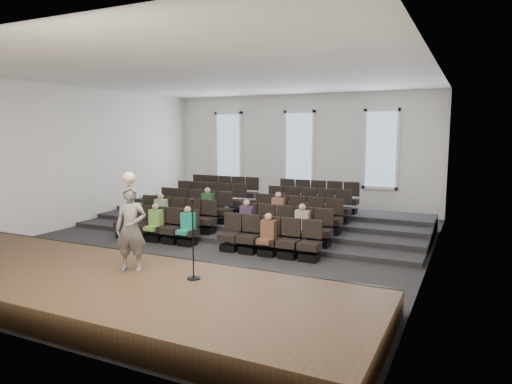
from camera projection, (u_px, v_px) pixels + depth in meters
ground at (219, 243)px, 13.94m from camera, size 14.00×14.00×0.00m
ceiling at (217, 76)px, 13.29m from camera, size 12.00×14.00×0.02m
wall_back at (300, 152)px, 19.89m from camera, size 12.00×0.04×5.00m
wall_left at (72, 157)px, 16.21m from camera, size 0.04×14.00×5.00m
wall_right at (433, 169)px, 11.03m from camera, size 0.04×14.00×5.00m
stage at (93, 286)px, 9.36m from camera, size 11.80×3.60×0.50m
stage_lip at (148, 264)px, 10.94m from camera, size 11.80×0.06×0.52m
risers at (262, 219)px, 16.75m from camera, size 11.80×4.80×0.60m
seating_rows at (242, 214)px, 15.23m from camera, size 6.80×4.70×1.67m
windows at (299, 148)px, 19.80m from camera, size 8.44×0.10×3.24m
audience at (224, 216)px, 14.12m from camera, size 5.45×2.64×1.10m
speaker at (131, 228)px, 9.47m from camera, size 0.76×0.63×1.79m
mic_stand at (193, 255)px, 8.97m from camera, size 0.27×0.27×1.61m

